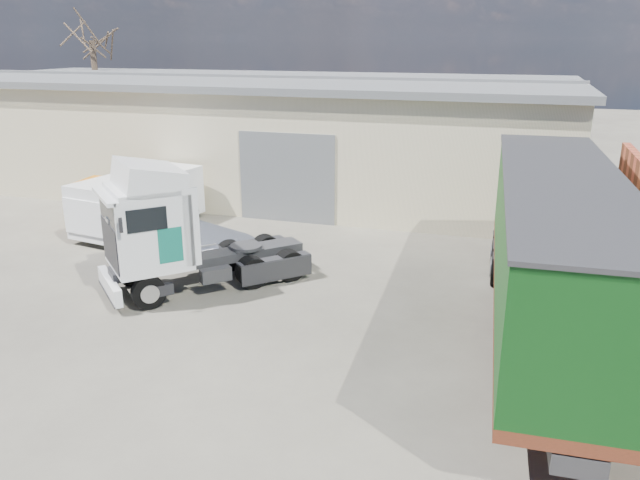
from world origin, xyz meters
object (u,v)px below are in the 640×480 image
(tractor_unit, at_px, (174,236))
(orange_skip, at_px, (117,208))
(bare_tree, at_px, (90,24))
(panel_van, at_px, (135,203))
(box_trailer, at_px, (555,242))

(tractor_unit, bearing_deg, orange_skip, -178.67)
(bare_tree, xyz_separation_m, panel_van, (10.96, -13.07, -6.80))
(tractor_unit, height_order, panel_van, tractor_unit)
(box_trailer, relative_size, panel_van, 2.25)
(box_trailer, bearing_deg, tractor_unit, 176.97)
(bare_tree, relative_size, panel_van, 1.72)
(box_trailer, relative_size, orange_skip, 3.99)
(tractor_unit, distance_m, box_trailer, 10.33)
(orange_skip, bearing_deg, box_trailer, -23.02)
(bare_tree, distance_m, panel_van, 18.36)
(panel_van, bearing_deg, tractor_unit, -37.45)
(bare_tree, xyz_separation_m, box_trailer, (25.72, -17.92, -5.39))
(box_trailer, xyz_separation_m, panel_van, (-14.76, 4.85, -1.41))
(bare_tree, bearing_deg, box_trailer, -34.86)
(tractor_unit, relative_size, box_trailer, 0.45)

